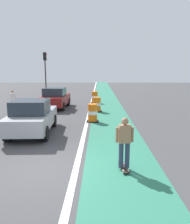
# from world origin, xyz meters

# --- Properties ---
(ground_plane) EXTENTS (100.00, 100.00, 0.00)m
(ground_plane) POSITION_xyz_m (0.00, 0.00, 0.00)
(ground_plane) COLOR #424244
(bike_lane_strip) EXTENTS (2.50, 80.00, 0.01)m
(bike_lane_strip) POSITION_xyz_m (2.40, 12.00, 0.00)
(bike_lane_strip) COLOR #2D755B
(bike_lane_strip) RESTS_ON ground
(lane_divider_stripe) EXTENTS (0.20, 80.00, 0.01)m
(lane_divider_stripe) POSITION_xyz_m (0.90, 12.00, 0.01)
(lane_divider_stripe) COLOR silver
(lane_divider_stripe) RESTS_ON ground
(skateboarder_on_lane) EXTENTS (0.57, 0.82, 1.69)m
(skateboarder_on_lane) POSITION_xyz_m (2.43, 0.10, 0.91)
(skateboarder_on_lane) COLOR black
(skateboarder_on_lane) RESTS_ON ground
(parked_sedan_nearest) EXTENTS (2.08, 4.19, 1.70)m
(parked_sedan_nearest) POSITION_xyz_m (-1.67, 4.12, 0.83)
(parked_sedan_nearest) COLOR #9EA0A5
(parked_sedan_nearest) RESTS_ON ground
(parked_sedan_second) EXTENTS (2.02, 4.15, 1.70)m
(parked_sedan_second) POSITION_xyz_m (-1.97, 11.58, 0.83)
(parked_sedan_second) COLOR maroon
(parked_sedan_second) RESTS_ON ground
(traffic_barrel_front) EXTENTS (0.73, 0.73, 1.09)m
(traffic_barrel_front) POSITION_xyz_m (1.24, 6.73, 0.53)
(traffic_barrel_front) COLOR orange
(traffic_barrel_front) RESTS_ON ground
(traffic_barrel_mid) EXTENTS (0.73, 0.73, 1.09)m
(traffic_barrel_mid) POSITION_xyz_m (1.48, 10.11, 0.53)
(traffic_barrel_mid) COLOR orange
(traffic_barrel_mid) RESTS_ON ground
(traffic_barrel_back) EXTENTS (0.73, 0.73, 1.09)m
(traffic_barrel_back) POSITION_xyz_m (1.22, 14.60, 0.53)
(traffic_barrel_back) COLOR orange
(traffic_barrel_back) RESTS_ON ground
(traffic_light_corner) EXTENTS (0.41, 0.32, 5.10)m
(traffic_light_corner) POSITION_xyz_m (-4.59, 19.44, 3.50)
(traffic_light_corner) COLOR #2D2D2D
(traffic_light_corner) RESTS_ON ground
(pedestrian_crossing) EXTENTS (0.34, 0.20, 1.61)m
(pedestrian_crossing) POSITION_xyz_m (-4.93, 10.12, 0.86)
(pedestrian_crossing) COLOR #33333D
(pedestrian_crossing) RESTS_ON ground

